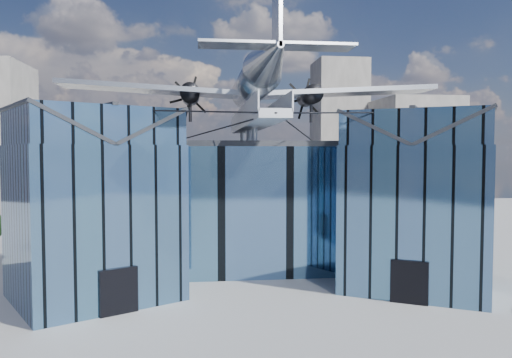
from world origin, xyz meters
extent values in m
plane|color=gray|center=(0.00, 0.00, 0.00)|extent=(120.00, 120.00, 0.00)
cube|color=teal|center=(0.00, 9.00, 4.75)|extent=(28.00, 14.00, 9.50)
cube|color=#25282D|center=(0.00, 9.00, 9.70)|extent=(28.00, 14.00, 0.40)
cube|color=teal|center=(-10.50, -1.00, 4.75)|extent=(11.79, 11.43, 9.50)
cube|color=teal|center=(-10.50, -1.00, 10.60)|extent=(11.56, 11.20, 2.20)
cube|color=#25282D|center=(-12.45, -2.12, 10.60)|extent=(7.98, 9.23, 2.40)
cube|color=#25282D|center=(-8.55, 0.12, 10.60)|extent=(7.98, 9.23, 2.40)
cube|color=#25282D|center=(-10.50, -1.00, 11.75)|extent=(4.30, 7.10, 0.18)
cube|color=black|center=(-8.48, -4.51, 1.30)|extent=(2.03, 1.32, 2.60)
cube|color=black|center=(-6.60, 1.25, 4.75)|extent=(0.34, 0.34, 9.50)
cube|color=teal|center=(10.50, -1.00, 4.75)|extent=(11.79, 11.43, 9.50)
cube|color=teal|center=(10.50, -1.00, 10.60)|extent=(11.56, 11.20, 2.20)
cube|color=#25282D|center=(8.55, 0.12, 10.60)|extent=(7.98, 9.23, 2.40)
cube|color=#25282D|center=(12.45, -2.12, 10.60)|extent=(7.98, 9.23, 2.40)
cube|color=#25282D|center=(10.50, -1.00, 11.75)|extent=(4.30, 7.10, 0.18)
cube|color=black|center=(8.48, -4.51, 1.30)|extent=(2.03, 1.32, 2.60)
cube|color=black|center=(6.60, 1.25, 4.75)|extent=(0.34, 0.34, 9.50)
cube|color=#9DA1AA|center=(0.00, 3.50, 11.10)|extent=(1.80, 21.00, 0.50)
cube|color=#9DA1AA|center=(-0.90, 3.50, 11.75)|extent=(0.08, 21.00, 1.10)
cube|color=#9DA1AA|center=(0.90, 3.50, 11.75)|extent=(0.08, 21.00, 1.10)
cylinder|color=#9DA1AA|center=(0.00, 13.00, 10.43)|extent=(0.44, 0.44, 1.35)
cylinder|color=#9DA1AA|center=(0.00, 7.00, 10.43)|extent=(0.44, 0.44, 1.35)
cylinder|color=#9DA1AA|center=(0.00, 3.00, 10.43)|extent=(0.44, 0.44, 1.35)
cylinder|color=#9DA1AA|center=(0.00, 4.00, 12.05)|extent=(0.70, 0.70, 1.40)
cylinder|color=black|center=(-5.25, -4.00, 11.40)|extent=(10.55, 6.08, 0.69)
cylinder|color=black|center=(5.25, -4.00, 11.40)|extent=(10.55, 6.08, 0.69)
cylinder|color=black|center=(-3.00, 1.50, 10.55)|extent=(6.09, 17.04, 1.19)
cylinder|color=black|center=(3.00, 1.50, 10.55)|extent=(6.09, 17.04, 1.19)
cylinder|color=#A8AEB5|center=(0.00, 4.00, 14.00)|extent=(2.50, 11.00, 2.50)
sphere|color=#A8AEB5|center=(0.00, 9.50, 14.00)|extent=(2.50, 2.50, 2.50)
cube|color=black|center=(0.00, 8.50, 14.69)|extent=(1.60, 1.40, 0.50)
cone|color=#A8AEB5|center=(0.00, -5.00, 14.30)|extent=(2.50, 7.00, 2.50)
cube|color=#A8AEB5|center=(0.00, -7.30, 15.90)|extent=(0.18, 2.40, 3.40)
cube|color=#A8AEB5|center=(0.00, -7.20, 14.50)|extent=(8.00, 1.80, 0.14)
cube|color=#A8AEB5|center=(-7.00, 5.00, 13.70)|extent=(14.00, 3.20, 1.08)
cylinder|color=black|center=(-4.60, 5.60, 13.45)|extent=(1.44, 3.20, 1.44)
cone|color=black|center=(-4.60, 7.40, 13.45)|extent=(0.70, 0.70, 0.70)
cube|color=black|center=(-4.60, 7.55, 13.45)|extent=(1.05, 0.06, 3.33)
cube|color=black|center=(-4.60, 7.55, 13.45)|extent=(2.53, 0.06, 2.53)
cube|color=black|center=(-4.60, 7.55, 13.45)|extent=(3.33, 0.06, 1.05)
cylinder|color=black|center=(-4.60, 5.00, 12.22)|extent=(0.24, 0.24, 1.75)
cube|color=#A8AEB5|center=(7.00, 5.00, 13.70)|extent=(14.00, 3.20, 1.08)
cylinder|color=black|center=(4.60, 5.60, 13.45)|extent=(1.44, 3.20, 1.44)
cone|color=black|center=(4.60, 7.40, 13.45)|extent=(0.70, 0.70, 0.70)
cube|color=black|center=(4.60, 7.55, 13.45)|extent=(1.05, 0.06, 3.33)
cube|color=black|center=(4.60, 7.55, 13.45)|extent=(2.53, 0.06, 2.53)
cube|color=black|center=(4.60, 7.55, 13.45)|extent=(3.33, 0.06, 1.05)
cylinder|color=black|center=(4.60, 5.00, 12.22)|extent=(0.24, 0.24, 1.75)
cube|color=gray|center=(32.00, 48.00, 9.00)|extent=(12.00, 14.00, 18.00)
cube|color=gray|center=(-20.00, 55.00, 7.00)|extent=(14.00, 10.00, 14.00)
cube|color=gray|center=(22.00, 58.00, 13.00)|extent=(9.00, 9.00, 26.00)
cylinder|color=black|center=(19.27, 7.96, 1.44)|extent=(0.49, 0.49, 2.87)
sphere|color=#234919|center=(19.27, 7.96, 4.00)|extent=(4.59, 4.59, 3.75)
camera|label=1|loc=(-4.00, -32.67, 9.03)|focal=35.00mm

